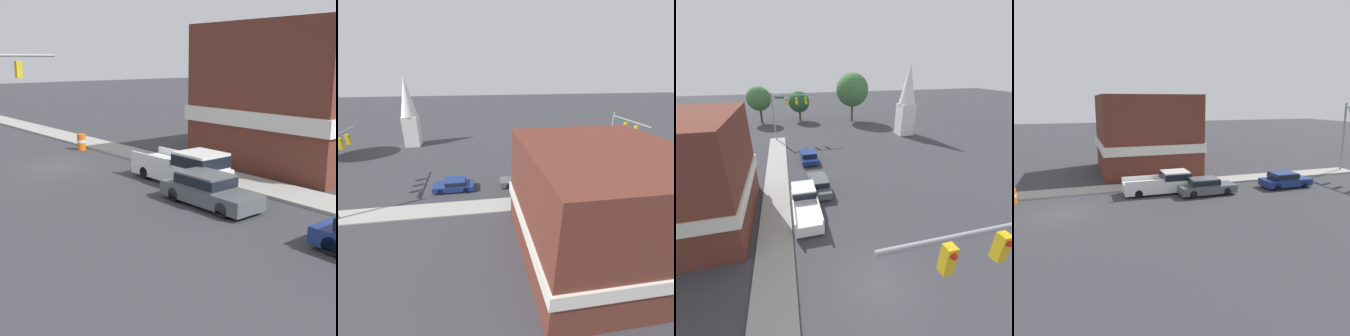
# 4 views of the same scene
# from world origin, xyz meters

# --- Properties ---
(ground_plane) EXTENTS (200.00, 200.00, 0.00)m
(ground_plane) POSITION_xyz_m (0.00, 0.00, 0.00)
(ground_plane) COLOR #38383D
(sidewalk_curb) EXTENTS (2.40, 60.00, 0.14)m
(sidewalk_curb) POSITION_xyz_m (-5.70, 0.00, 0.07)
(sidewalk_curb) COLOR #9E9E99
(sidewalk_curb) RESTS_ON ground
(car_lead) EXTENTS (1.76, 4.79, 1.42)m
(car_lead) POSITION_xyz_m (-1.63, 11.22, 0.74)
(car_lead) COLOR black
(car_lead) RESTS_ON ground
(pickup_truck_parked) EXTENTS (2.04, 5.74, 1.82)m
(pickup_truck_parked) POSITION_xyz_m (-3.28, 8.00, 0.90)
(pickup_truck_parked) COLOR black
(pickup_truck_parked) RESTS_ON ground
(construction_barrel) EXTENTS (0.62, 0.62, 1.13)m
(construction_barrel) POSITION_xyz_m (-3.90, -3.76, 0.57)
(construction_barrel) COLOR orange
(construction_barrel) RESTS_ON ground
(corner_brick_building) EXTENTS (11.36, 10.15, 8.33)m
(corner_brick_building) POSITION_xyz_m (-12.93, 8.49, 4.05)
(corner_brick_building) COLOR brown
(corner_brick_building) RESTS_ON ground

